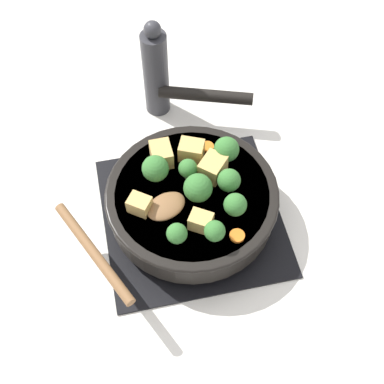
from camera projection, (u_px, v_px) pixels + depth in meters
ground_plane at (192, 217)px, 0.95m from camera, size 2.40×2.40×0.00m
front_burner_grate at (192, 213)px, 0.94m from camera, size 0.31×0.31×0.03m
skillet_pan at (192, 198)px, 0.91m from camera, size 0.31×0.41×0.05m
wooden_spoon at (128, 230)px, 0.84m from camera, size 0.22×0.19×0.02m
tofu_cube_center_large at (200, 221)px, 0.84m from camera, size 0.04×0.04×0.03m
tofu_cube_near_handle at (191, 150)px, 0.91m from camera, size 0.05×0.05×0.03m
tofu_cube_east_chunk at (213, 167)px, 0.89m from camera, size 0.06×0.06×0.04m
tofu_cube_west_chunk at (140, 204)px, 0.86m from camera, size 0.04×0.04×0.03m
tofu_cube_back_piece at (161, 154)px, 0.91m from camera, size 0.04×0.04×0.03m
broccoli_floret_near_spoon at (229, 180)px, 0.87m from camera, size 0.04×0.04×0.05m
broccoli_floret_center_top at (235, 205)px, 0.84m from camera, size 0.04×0.04×0.04m
broccoli_floret_east_rim at (215, 231)px, 0.82m from camera, size 0.03×0.03×0.04m
broccoli_floret_west_rim at (155, 169)px, 0.88m from camera, size 0.04×0.04×0.05m
broccoli_floret_north_edge at (177, 234)px, 0.82m from camera, size 0.03×0.03×0.04m
broccoli_floret_south_cluster at (198, 188)px, 0.86m from camera, size 0.05×0.05×0.05m
broccoli_floret_mid_floret at (226, 149)px, 0.90m from camera, size 0.04×0.04×0.05m
broccoli_floret_small_inner at (188, 169)px, 0.88m from camera, size 0.03×0.03×0.04m
carrot_slice_orange_thin at (207, 147)px, 0.94m from camera, size 0.02×0.02×0.01m
carrot_slice_near_center at (237, 236)px, 0.84m from camera, size 0.02×0.02×0.01m
pepper_mill at (156, 71)px, 1.02m from camera, size 0.05×0.05×0.21m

